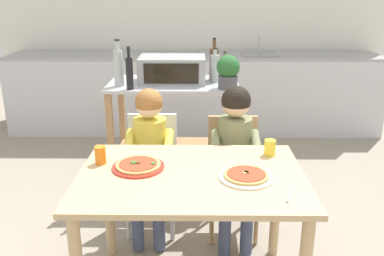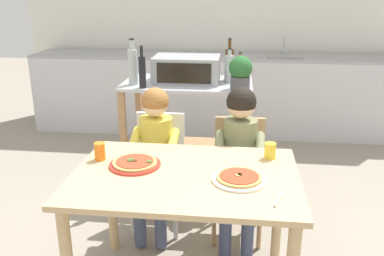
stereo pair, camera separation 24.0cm
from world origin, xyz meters
name	(u,v)px [view 2 (the right image)]	position (x,y,z in m)	size (l,w,h in m)	color
ground_plane	(205,189)	(0.00, 1.28, 0.00)	(12.79, 12.79, 0.00)	gray
back_wall_tiled	(220,14)	(0.00, 3.26, 1.35)	(4.81, 0.14, 2.70)	white
kitchen_counter	(217,94)	(0.00, 2.85, 0.46)	(4.33, 0.60, 1.12)	silver
kitchen_island_cart	(188,117)	(-0.16, 1.39, 0.61)	(1.06, 0.62, 0.92)	#B7BABF
toaster_oven	(187,69)	(-0.17, 1.41, 1.02)	(0.54, 0.37, 0.21)	#999BA0
bottle_clear_vinegar	(229,68)	(0.18, 1.41, 1.03)	(0.08, 0.08, 0.28)	#ADB7B2
bottle_slim_sauce	(142,71)	(-0.49, 1.14, 1.05)	(0.05, 0.05, 0.33)	black
bottle_dark_olive_oil	(133,66)	(-0.59, 1.25, 1.07)	(0.07, 0.07, 0.37)	#ADB7B2
bottle_brown_beer	(229,64)	(0.17, 1.51, 1.05)	(0.07, 0.07, 0.35)	#4C2D14
bottle_squat_spirits	(240,69)	(0.26, 1.49, 1.02)	(0.05, 0.05, 0.24)	olive
potted_herb_plant	(240,72)	(0.27, 1.18, 1.05)	(0.18, 0.18, 0.26)	#4C4C51
dining_table	(185,193)	(0.00, 0.00, 0.63)	(1.18, 0.83, 0.74)	tan
dining_chair_left	(159,162)	(-0.29, 0.71, 0.48)	(0.36, 0.36, 0.81)	silver
dining_chair_right	(239,169)	(0.28, 0.67, 0.48)	(0.36, 0.36, 0.81)	tan
child_in_yellow_shirt	(155,146)	(-0.29, 0.59, 0.66)	(0.32, 0.42, 1.02)	#424C6B
child_in_olive_shirt	(240,148)	(0.28, 0.55, 0.68)	(0.32, 0.42, 1.05)	#424C6B
pizza_plate_red_rimmed	(135,163)	(-0.29, 0.07, 0.75)	(0.28, 0.28, 0.03)	red
pizza_plate_white	(239,178)	(0.28, -0.05, 0.75)	(0.28, 0.28, 0.03)	white
drinking_cup_yellow	(270,151)	(0.45, 0.26, 0.79)	(0.07, 0.07, 0.09)	yellow
drinking_cup_orange	(100,151)	(-0.50, 0.13, 0.79)	(0.06, 0.06, 0.10)	orange
serving_spoon	(278,199)	(0.46, -0.24, 0.75)	(0.01, 0.01, 0.14)	#B7BABF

